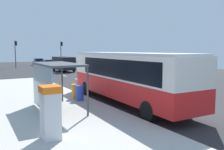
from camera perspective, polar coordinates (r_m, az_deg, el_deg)
ground_plane at (r=26.79m, az=-8.68°, el=-1.22°), size 56.00×92.00×0.04m
sidewalk_platform at (r=13.54m, az=-14.96°, el=-8.11°), size 6.20×30.00×0.18m
lane_stripe_seg_1 at (r=14.39m, az=15.41°, el=-7.62°), size 0.16×2.20×0.01m
lane_stripe_seg_2 at (r=18.14m, az=3.97°, el=-4.58°), size 0.16×2.20×0.01m
lane_stripe_seg_3 at (r=22.38m, az=-3.30°, el=-2.54°), size 0.16×2.20×0.01m
lane_stripe_seg_4 at (r=26.88m, az=-8.19°, el=-1.13°), size 0.16×2.20×0.01m
lane_stripe_seg_5 at (r=31.53m, az=-11.65°, el=-0.13°), size 0.16×2.20×0.01m
lane_stripe_seg_6 at (r=36.28m, az=-14.21°, el=0.61°), size 0.16×2.20×0.01m
lane_stripe_seg_7 at (r=41.08m, az=-16.18°, el=1.18°), size 0.16×2.20×0.01m
bus at (r=14.62m, az=3.53°, el=0.11°), size 2.86×11.08×3.21m
white_van at (r=37.62m, az=-11.80°, el=2.90°), size 2.18×5.27×2.30m
sedan_near at (r=46.48m, az=-15.33°, el=2.72°), size 2.04×4.49×1.52m
sedan_far at (r=54.13m, az=-17.53°, el=3.11°), size 2.04×4.49×1.52m
ticket_machine at (r=8.68m, az=-14.82°, el=-8.77°), size 0.66×0.76×1.94m
recycling_bin_blue at (r=15.04m, az=-7.93°, el=-4.34°), size 0.52×0.52×0.95m
recycling_bin_orange at (r=15.68m, az=-8.92°, el=-3.92°), size 0.52×0.52×0.95m
traffic_light_near_side at (r=48.91m, az=-12.29°, el=6.01°), size 0.49×0.28×5.11m
traffic_light_far_side at (r=47.72m, az=-22.50°, el=5.70°), size 0.49×0.28×5.14m
bus_shelter at (r=12.57m, az=-14.47°, el=0.11°), size 1.80×4.00×2.50m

